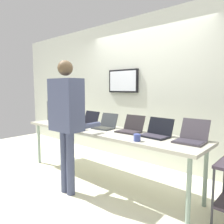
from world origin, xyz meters
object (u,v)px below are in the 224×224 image
object	(u,v)px
laptop_station_4	(156,132)
person	(67,114)
equipment_box	(59,111)
laptop_station_2	(105,125)
laptop_station_5	(191,137)
laptop_station_0	(73,120)
workbench	(103,133)
laptop_station_1	(87,122)
laptop_station_3	(130,128)
coffee_mug	(137,138)

from	to	relation	value
laptop_station_4	person	xyz separation A→B (m)	(-0.91, -0.74, 0.23)
equipment_box	person	distance (m)	1.46
laptop_station_2	laptop_station_5	bearing A→B (deg)	1.92
equipment_box	laptop_station_2	distance (m)	1.28
laptop_station_0	person	world-z (taller)	person
equipment_box	laptop_station_0	world-z (taller)	equipment_box
workbench	laptop_station_1	distance (m)	0.49
laptop_station_5	person	bearing A→B (deg)	-150.86
laptop_station_3	laptop_station_5	bearing A→B (deg)	0.35
laptop_station_1	laptop_station_5	bearing A→B (deg)	1.38
workbench	laptop_station_0	xyz separation A→B (m)	(-0.88, 0.12, 0.10)
workbench	coffee_mug	size ratio (longest dim) A/B	36.33
workbench	person	bearing A→B (deg)	-95.71
laptop_station_4	laptop_station_2	bearing A→B (deg)	-178.32
laptop_station_0	laptop_station_1	distance (m)	0.41
workbench	person	size ratio (longest dim) A/B	1.74
laptop_station_0	person	bearing A→B (deg)	-42.26
equipment_box	laptop_station_5	bearing A→B (deg)	0.37
laptop_station_0	laptop_station_2	world-z (taller)	laptop_station_2
laptop_station_2	laptop_station_3	distance (m)	0.46
laptop_station_5	coffee_mug	world-z (taller)	laptop_station_5
workbench	laptop_station_2	distance (m)	0.15
laptop_station_2	person	world-z (taller)	person
laptop_station_1	coffee_mug	size ratio (longest dim) A/B	4.43
laptop_station_3	laptop_station_5	world-z (taller)	laptop_station_5
equipment_box	laptop_station_4	distance (m)	2.17
person	coffee_mug	size ratio (longest dim) A/B	20.84
laptop_station_1	person	xyz separation A→B (m)	(0.40, -0.72, 0.23)
workbench	laptop_station_0	world-z (taller)	laptop_station_0
laptop_station_2	laptop_station_4	size ratio (longest dim) A/B	0.83
person	laptop_station_4	bearing A→B (deg)	39.19
laptop_station_1	laptop_station_0	bearing A→B (deg)	176.90
laptop_station_4	coffee_mug	world-z (taller)	laptop_station_4
laptop_station_0	laptop_station_5	size ratio (longest dim) A/B	1.05
laptop_station_1	laptop_station_2	xyz separation A→B (m)	(0.43, -0.00, -0.00)
workbench	laptop_station_5	world-z (taller)	laptop_station_5
person	workbench	bearing A→B (deg)	84.29
laptop_station_4	laptop_station_1	bearing A→B (deg)	-178.96
laptop_station_3	laptop_station_0	bearing A→B (deg)	-179.33
laptop_station_0	laptop_station_3	bearing A→B (deg)	0.67
laptop_station_2	person	distance (m)	0.75
coffee_mug	laptop_station_2	bearing A→B (deg)	157.78
laptop_station_3	person	world-z (taller)	person
equipment_box	laptop_station_3	size ratio (longest dim) A/B	1.12
workbench	equipment_box	world-z (taller)	equipment_box
equipment_box	coffee_mug	bearing A→B (deg)	-9.96
equipment_box	coffee_mug	xyz separation A→B (m)	(2.12, -0.37, -0.15)
laptop_station_0	laptop_station_2	size ratio (longest dim) A/B	1.22
laptop_station_4	workbench	bearing A→B (deg)	-171.92
workbench	person	distance (m)	0.71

